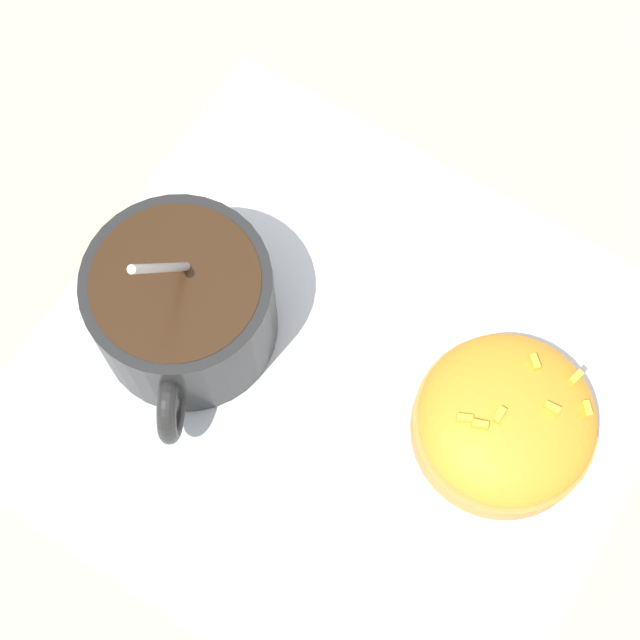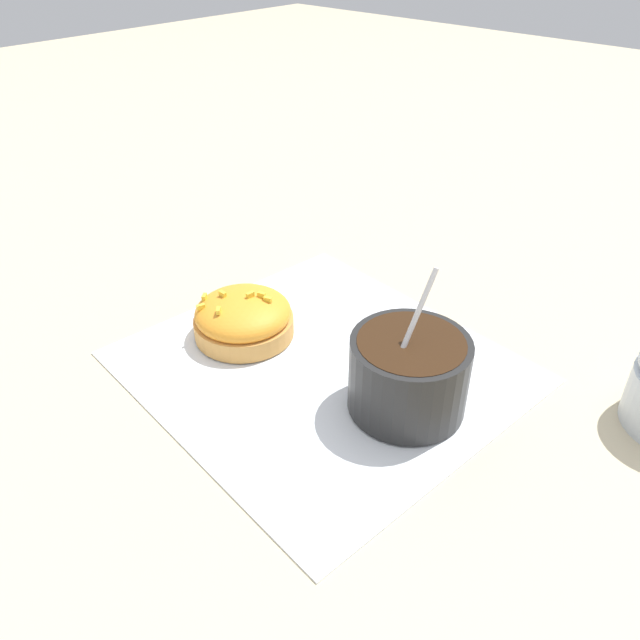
# 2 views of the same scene
# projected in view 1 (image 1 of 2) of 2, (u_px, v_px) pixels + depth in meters

# --- Properties ---
(ground_plane) EXTENTS (3.00, 3.00, 0.00)m
(ground_plane) POSITION_uv_depth(u_px,v_px,m) (339.00, 385.00, 0.53)
(ground_plane) COLOR #C6B793
(paper_napkin) EXTENTS (0.31, 0.29, 0.00)m
(paper_napkin) POSITION_uv_depth(u_px,v_px,m) (339.00, 384.00, 0.52)
(paper_napkin) COLOR white
(paper_napkin) RESTS_ON ground_plane
(coffee_cup) EXTENTS (0.09, 0.11, 0.11)m
(coffee_cup) POSITION_uv_depth(u_px,v_px,m) (182.00, 305.00, 0.50)
(coffee_cup) COLOR black
(coffee_cup) RESTS_ON paper_napkin
(frosted_pastry) EXTENTS (0.09, 0.09, 0.04)m
(frosted_pastry) POSITION_uv_depth(u_px,v_px,m) (506.00, 421.00, 0.50)
(frosted_pastry) COLOR #D19347
(frosted_pastry) RESTS_ON paper_napkin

